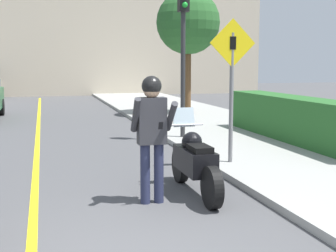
{
  "coord_description": "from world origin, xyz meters",
  "views": [
    {
      "loc": [
        -0.42,
        -4.33,
        2.0
      ],
      "look_at": [
        1.43,
        2.56,
        1.05
      ],
      "focal_mm": 50.0,
      "sensor_mm": 36.0,
      "label": 1
    }
  ],
  "objects_px": {
    "traffic_light": "(183,30)",
    "street_tree": "(188,23)",
    "person_biker": "(152,125)",
    "crossing_sign": "(232,77)",
    "motorcycle": "(194,162)"
  },
  "relations": [
    {
      "from": "crossing_sign",
      "to": "traffic_light",
      "type": "distance_m",
      "value": 3.4
    },
    {
      "from": "traffic_light",
      "to": "crossing_sign",
      "type": "bearing_deg",
      "value": -90.3
    },
    {
      "from": "motorcycle",
      "to": "person_biker",
      "type": "relative_size",
      "value": 1.17
    },
    {
      "from": "traffic_light",
      "to": "street_tree",
      "type": "xyz_separation_m",
      "value": [
        1.9,
        5.64,
        0.68
      ]
    },
    {
      "from": "traffic_light",
      "to": "street_tree",
      "type": "bearing_deg",
      "value": 71.41
    },
    {
      "from": "motorcycle",
      "to": "crossing_sign",
      "type": "height_order",
      "value": "crossing_sign"
    },
    {
      "from": "crossing_sign",
      "to": "street_tree",
      "type": "relative_size",
      "value": 0.59
    },
    {
      "from": "motorcycle",
      "to": "street_tree",
      "type": "bearing_deg",
      "value": 73.14
    },
    {
      "from": "person_biker",
      "to": "street_tree",
      "type": "relative_size",
      "value": 0.4
    },
    {
      "from": "traffic_light",
      "to": "street_tree",
      "type": "distance_m",
      "value": 5.99
    },
    {
      "from": "person_biker",
      "to": "street_tree",
      "type": "xyz_separation_m",
      "value": [
        3.89,
        10.71,
        2.38
      ]
    },
    {
      "from": "person_biker",
      "to": "crossing_sign",
      "type": "relative_size",
      "value": 0.67
    },
    {
      "from": "person_biker",
      "to": "crossing_sign",
      "type": "xyz_separation_m",
      "value": [
        1.98,
        1.85,
        0.61
      ]
    },
    {
      "from": "person_biker",
      "to": "traffic_light",
      "type": "height_order",
      "value": "traffic_light"
    },
    {
      "from": "person_biker",
      "to": "street_tree",
      "type": "height_order",
      "value": "street_tree"
    }
  ]
}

